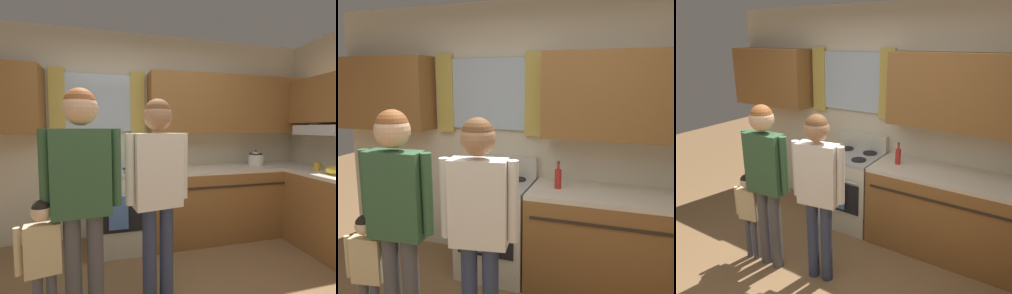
% 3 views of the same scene
% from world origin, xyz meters
% --- Properties ---
extents(back_wall_unit, '(4.60, 0.42, 2.60)m').
position_xyz_m(back_wall_unit, '(0.07, 1.81, 1.47)').
color(back_wall_unit, beige).
rests_on(back_wall_unit, ground).
extents(kitchen_counter_run, '(2.32, 1.91, 0.90)m').
position_xyz_m(kitchen_counter_run, '(1.45, 1.20, 0.45)').
color(kitchen_counter_run, brown).
rests_on(kitchen_counter_run, ground).
extents(stove_oven, '(0.65, 0.67, 1.10)m').
position_xyz_m(stove_oven, '(-0.36, 1.54, 0.47)').
color(stove_oven, beige).
rests_on(stove_oven, ground).
extents(bottle_sauce_red, '(0.06, 0.06, 0.25)m').
position_xyz_m(bottle_sauce_red, '(0.22, 1.53, 0.99)').
color(bottle_sauce_red, red).
rests_on(bottle_sauce_red, kitchen_counter_run).
extents(mug_mustard_yellow, '(0.12, 0.08, 0.09)m').
position_xyz_m(mug_mustard_yellow, '(1.99, 1.05, 0.95)').
color(mug_mustard_yellow, gold).
rests_on(mug_mustard_yellow, kitchen_counter_run).
extents(stovetop_kettle, '(0.27, 0.20, 0.21)m').
position_xyz_m(stovetop_kettle, '(1.49, 1.56, 1.00)').
color(stovetop_kettle, silver).
rests_on(stovetop_kettle, kitchen_counter_run).
extents(mixing_bowl, '(0.21, 0.21, 0.10)m').
position_xyz_m(mixing_bowl, '(1.92, 0.74, 0.95)').
color(mixing_bowl, gold).
rests_on(mixing_bowl, kitchen_counter_run).
extents(adult_holding_child, '(0.51, 0.23, 1.66)m').
position_xyz_m(adult_holding_child, '(-0.63, 0.38, 1.05)').
color(adult_holding_child, '#4C4C51').
rests_on(adult_holding_child, ground).
extents(adult_in_plaid, '(0.50, 0.22, 1.62)m').
position_xyz_m(adult_in_plaid, '(-0.09, 0.49, 1.02)').
color(adult_in_plaid, '#2D3856').
rests_on(adult_in_plaid, ground).
extents(small_child, '(0.32, 0.13, 0.95)m').
position_xyz_m(small_child, '(-0.87, 0.35, 0.60)').
color(small_child, '#4C4C56').
rests_on(small_child, ground).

